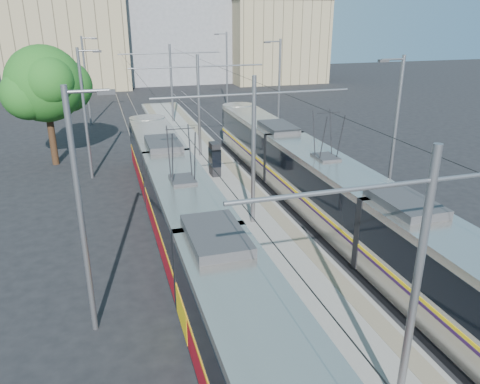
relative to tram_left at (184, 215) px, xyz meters
name	(u,v)px	position (x,y,z in m)	size (l,w,h in m)	color
ground	(327,323)	(3.60, -6.52, -1.71)	(160.00, 160.00, 0.00)	black
platform	(210,170)	(3.60, 10.48, -1.56)	(4.00, 50.00, 0.30)	gray
tactile_strip_left	(188,169)	(2.15, 10.48, -1.40)	(0.70, 50.00, 0.01)	gray
tactile_strip_right	(231,166)	(5.05, 10.48, -1.40)	(0.70, 50.00, 0.01)	gray
rails	(210,172)	(3.60, 10.48, -1.69)	(8.71, 70.00, 0.03)	gray
tram_left	(184,215)	(0.00, 0.00, 0.00)	(2.43, 28.43, 5.50)	black
tram_right	(324,186)	(7.20, 1.24, 0.15)	(2.43, 31.57, 5.50)	black
catenary	(220,112)	(3.60, 7.63, 2.81)	(9.20, 70.00, 7.00)	slate
street_lamps	(196,99)	(3.60, 14.48, 2.47)	(15.18, 38.22, 8.00)	slate
shelter	(215,158)	(3.55, 8.92, -0.31)	(0.60, 0.96, 2.09)	black
tree	(50,85)	(-5.98, 15.47, 3.71)	(5.52, 5.10, 8.02)	#382314
building_left	(65,32)	(-6.40, 53.48, 5.76)	(16.32, 12.24, 14.91)	gray
building_centre	(176,23)	(9.60, 57.48, 6.81)	(18.36, 14.28, 17.02)	gray
building_right	(275,40)	(23.60, 51.48, 4.38)	(14.28, 10.20, 12.16)	gray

